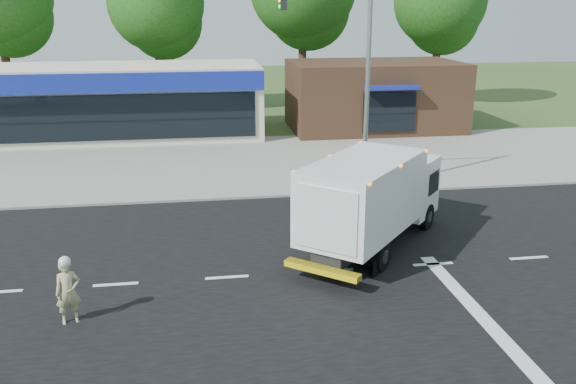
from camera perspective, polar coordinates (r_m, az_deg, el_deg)
name	(u,v)px	position (r m, az deg, el deg)	size (l,w,h in m)	color
ground	(332,271)	(17.52, 4.18, -7.38)	(120.00, 120.00, 0.00)	#385123
road_asphalt	(332,271)	(17.52, 4.18, -7.37)	(60.00, 14.00, 0.02)	black
sidewalk	(289,187)	(25.06, 0.08, 0.46)	(60.00, 2.40, 0.12)	gray
parking_apron	(271,155)	(30.62, -1.56, 3.47)	(60.00, 9.00, 0.02)	gray
lane_markings	(393,288)	(16.68, 9.79, -8.86)	(55.20, 7.00, 0.01)	silver
ems_box_truck	(373,195)	(18.63, 7.96, -0.29)	(5.95, 6.52, 3.00)	black
emergency_worker	(68,290)	(15.38, -19.91, -8.64)	(0.67, 0.55, 1.70)	tan
retail_strip_mall	(100,102)	(36.24, -17.22, 8.09)	(18.00, 6.20, 4.00)	beige
brown_storefront	(374,95)	(37.44, 8.07, 8.93)	(10.00, 6.70, 4.00)	#382316
traffic_signal_pole	(352,68)	(24.00, 5.99, 11.48)	(3.51, 0.25, 8.00)	gray
background_trees	(233,2)	(43.77, -5.21, 17.27)	(36.77, 7.39, 12.10)	#332114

